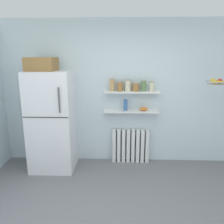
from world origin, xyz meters
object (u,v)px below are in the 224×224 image
storage_jar_2 (128,85)px  hanging_fruit_basket (216,82)px  radiator (130,146)px  storage_jar_1 (120,86)px  refrigerator (52,118)px  storage_jar_3 (136,87)px  storage_jar_0 (112,85)px  vase (125,105)px  storage_jar_5 (152,86)px  shelf_bowl (144,109)px  storage_jar_4 (144,86)px

storage_jar_2 → hanging_fruit_basket: bearing=-13.7°
radiator → storage_jar_1: (-0.21, -0.03, 1.13)m
refrigerator → storage_jar_3: (1.46, 0.23, 0.53)m
storage_jar_0 → storage_jar_1: size_ratio=1.29×
refrigerator → storage_jar_0: (1.04, 0.23, 0.56)m
refrigerator → storage_jar_0: refrigerator is taller
storage_jar_0 → vase: bearing=0.0°
storage_jar_5 → vase: bearing=-180.0°
refrigerator → radiator: bearing=10.5°
shelf_bowl → storage_jar_3: bearing=180.0°
storage_jar_3 → shelf_bowl: (0.15, -0.00, -0.40)m
shelf_bowl → hanging_fruit_basket: 1.26m
storage_jar_3 → storage_jar_4: 0.14m
vase → hanging_fruit_basket: (1.42, -0.34, 0.46)m
vase → shelf_bowl: 0.33m
refrigerator → storage_jar_5: size_ratio=10.80×
storage_jar_3 → shelf_bowl: storage_jar_3 is taller
storage_jar_3 → storage_jar_5: size_ratio=0.89×
storage_jar_4 → shelf_bowl: size_ratio=1.39×
radiator → storage_jar_0: (-0.35, -0.03, 1.16)m
storage_jar_3 → vase: storage_jar_3 is taller
radiator → vase: (-0.11, -0.03, 0.79)m
storage_jar_0 → storage_jar_2: 0.28m
radiator → storage_jar_4: size_ratio=3.34×
storage_jar_4 → storage_jar_5: bearing=0.0°
hanging_fruit_basket → vase: bearing=166.6°
shelf_bowl → vase: bearing=180.0°
radiator → storage_jar_2: size_ratio=3.28×
hanging_fruit_basket → shelf_bowl: bearing=162.9°
storage_jar_0 → storage_jar_5: storage_jar_0 is taller
storage_jar_3 → storage_jar_2: bearing=-180.0°
refrigerator → radiator: 1.53m
storage_jar_3 → storage_jar_4: size_ratio=0.79×
storage_jar_1 → storage_jar_5: (0.56, 0.00, 0.00)m
radiator → storage_jar_5: storage_jar_5 is taller
radiator → hanging_fruit_basket: 1.85m
storage_jar_4 → storage_jar_2: bearing=180.0°
storage_jar_4 → vase: (-0.32, 0.00, -0.35)m
storage_jar_0 → storage_jar_3: storage_jar_0 is taller
storage_jar_4 → storage_jar_5: (0.14, 0.00, -0.01)m
radiator → vase: bearing=-164.3°
storage_jar_3 → hanging_fruit_basket: bearing=-15.2°
refrigerator → storage_jar_2: refrigerator is taller
vase → shelf_bowl: size_ratio=1.36×
refrigerator → shelf_bowl: size_ratio=13.26×
storage_jar_5 → shelf_bowl: 0.43m
storage_jar_1 → storage_jar_3: 0.28m
hanging_fruit_basket → storage_jar_5: bearing=160.7°
shelf_bowl → storage_jar_0: bearing=180.0°
storage_jar_4 → storage_jar_5: size_ratio=1.13×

